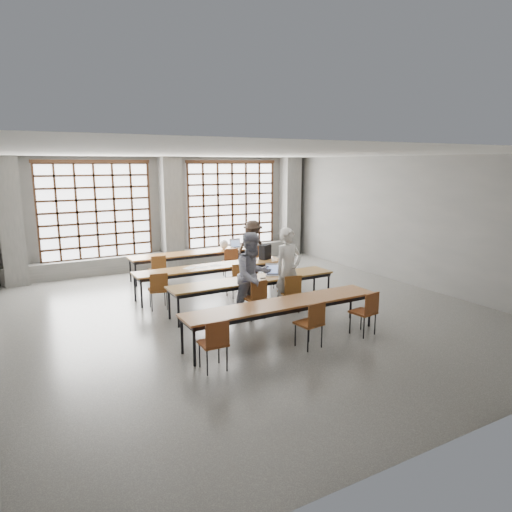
{
  "coord_description": "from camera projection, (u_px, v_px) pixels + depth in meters",
  "views": [
    {
      "loc": [
        -4.72,
        -8.67,
        3.31
      ],
      "look_at": [
        0.37,
        0.4,
        1.18
      ],
      "focal_mm": 32.0,
      "sensor_mm": 36.0,
      "label": 1
    }
  ],
  "objects": [
    {
      "name": "floor",
      "position": [
        250.0,
        312.0,
        10.33
      ],
      "size": [
        11.0,
        11.0,
        0.0
      ],
      "primitive_type": "plane",
      "color": "#52514F",
      "rests_on": "ground"
    },
    {
      "name": "ceiling",
      "position": [
        250.0,
        154.0,
        9.63
      ],
      "size": [
        11.0,
        11.0,
        0.0
      ],
      "primitive_type": "plane",
      "rotation": [
        3.14,
        0.0,
        0.0
      ],
      "color": "silver",
      "rests_on": "floor"
    },
    {
      "name": "wall_back",
      "position": [
        168.0,
        212.0,
        14.68
      ],
      "size": [
        10.0,
        0.0,
        10.0
      ],
      "primitive_type": "plane",
      "rotation": [
        1.57,
        0.0,
        0.0
      ],
      "color": "#5C5B59",
      "rests_on": "floor"
    },
    {
      "name": "wall_front",
      "position": [
        477.0,
        300.0,
        5.28
      ],
      "size": [
        10.0,
        0.0,
        10.0
      ],
      "primitive_type": "plane",
      "rotation": [
        -1.57,
        0.0,
        0.0
      ],
      "color": "#5C5B59",
      "rests_on": "floor"
    },
    {
      "name": "wall_right",
      "position": [
        411.0,
        221.0,
        12.38
      ],
      "size": [
        0.0,
        11.0,
        11.0
      ],
      "primitive_type": "plane",
      "rotation": [
        1.57,
        0.0,
        -1.57
      ],
      "color": "#5C5B59",
      "rests_on": "floor"
    },
    {
      "name": "column_left",
      "position": [
        11.0,
        222.0,
        12.28
      ],
      "size": [
        0.6,
        0.55,
        3.5
      ],
      "primitive_type": "cube",
      "color": "#5C5C5A",
      "rests_on": "floor"
    },
    {
      "name": "column_mid",
      "position": [
        171.0,
        213.0,
        14.44
      ],
      "size": [
        0.6,
        0.55,
        3.5
      ],
      "primitive_type": "cube",
      "color": "#5C5C5A",
      "rests_on": "floor"
    },
    {
      "name": "column_right",
      "position": [
        290.0,
        206.0,
        16.6
      ],
      "size": [
        0.6,
        0.55,
        3.5
      ],
      "primitive_type": "cube",
      "color": "#5C5C5A",
      "rests_on": "floor"
    },
    {
      "name": "window_left",
      "position": [
        96.0,
        211.0,
        13.5
      ],
      "size": [
        3.32,
        0.12,
        3.0
      ],
      "color": "white",
      "rests_on": "wall_back"
    },
    {
      "name": "window_right",
      "position": [
        232.0,
        205.0,
        15.66
      ],
      "size": [
        3.32,
        0.12,
        3.0
      ],
      "color": "white",
      "rests_on": "wall_back"
    },
    {
      "name": "sill_ledge",
      "position": [
        172.0,
        259.0,
        14.81
      ],
      "size": [
        9.8,
        0.35,
        0.5
      ],
      "primitive_type": "cube",
      "color": "#5C5C5A",
      "rests_on": "floor"
    },
    {
      "name": "desk_row_a",
      "position": [
        197.0,
        254.0,
        13.47
      ],
      "size": [
        4.0,
        0.7,
        0.73
      ],
      "color": "brown",
      "rests_on": "floor"
    },
    {
      "name": "desk_row_b",
      "position": [
        212.0,
        268.0,
        11.65
      ],
      "size": [
        4.0,
        0.7,
        0.73
      ],
      "color": "brown",
      "rests_on": "floor"
    },
    {
      "name": "desk_row_c",
      "position": [
        254.0,
        281.0,
        10.38
      ],
      "size": [
        4.0,
        0.7,
        0.73
      ],
      "color": "brown",
      "rests_on": "floor"
    },
    {
      "name": "desk_row_d",
      "position": [
        283.0,
        306.0,
        8.61
      ],
      "size": [
        4.0,
        0.7,
        0.73
      ],
      "color": "brown",
      "rests_on": "floor"
    },
    {
      "name": "chair_back_left",
      "position": [
        158.0,
        268.0,
        12.29
      ],
      "size": [
        0.44,
        0.45,
        0.88
      ],
      "color": "brown",
      "rests_on": "floor"
    },
    {
      "name": "chair_back_mid",
      "position": [
        230.0,
        259.0,
        13.34
      ],
      "size": [
        0.52,
        0.52,
        0.88
      ],
      "color": "brown",
      "rests_on": "floor"
    },
    {
      "name": "chair_back_right",
      "position": [
        255.0,
        257.0,
        13.73
      ],
      "size": [
        0.47,
        0.47,
        0.88
      ],
      "color": "brown",
      "rests_on": "floor"
    },
    {
      "name": "chair_mid_left",
      "position": [
        158.0,
        287.0,
        10.37
      ],
      "size": [
        0.49,
        0.49,
        0.88
      ],
      "color": "brown",
      "rests_on": "floor"
    },
    {
      "name": "chair_mid_centre",
      "position": [
        237.0,
        277.0,
        11.33
      ],
      "size": [
        0.42,
        0.43,
        0.88
      ],
      "color": "brown",
      "rests_on": "floor"
    },
    {
      "name": "chair_mid_right",
      "position": [
        285.0,
        270.0,
        12.01
      ],
      "size": [
        0.47,
        0.48,
        0.88
      ],
      "color": "brown",
      "rests_on": "floor"
    },
    {
      "name": "chair_front_left",
      "position": [
        256.0,
        295.0,
        9.73
      ],
      "size": [
        0.44,
        0.44,
        0.88
      ],
      "color": "brown",
      "rests_on": "floor"
    },
    {
      "name": "chair_front_right",
      "position": [
        291.0,
        290.0,
        10.15
      ],
      "size": [
        0.48,
        0.48,
        0.88
      ],
      "color": "brown",
      "rests_on": "floor"
    },
    {
      "name": "chair_near_left",
      "position": [
        215.0,
        340.0,
        7.28
      ],
      "size": [
        0.43,
        0.44,
        0.88
      ],
      "color": "maroon",
      "rests_on": "floor"
    },
    {
      "name": "chair_near_mid",
      "position": [
        312.0,
        320.0,
        8.19
      ],
      "size": [
        0.47,
        0.47,
        0.88
      ],
      "color": "brown",
      "rests_on": "floor"
    },
    {
      "name": "chair_near_right",
      "position": [
        367.0,
        309.0,
        8.82
      ],
      "size": [
        0.48,
        0.48,
        0.88
      ],
      "color": "brown",
      "rests_on": "floor"
    },
    {
      "name": "student_male",
      "position": [
        288.0,
        270.0,
        10.18
      ],
      "size": [
        0.74,
        0.52,
        1.91
      ],
      "primitive_type": "imported",
      "rotation": [
        0.0,
        0.0,
        0.09
      ],
      "color": "silver",
      "rests_on": "floor"
    },
    {
      "name": "student_female",
      "position": [
        253.0,
        276.0,
        9.76
      ],
      "size": [
        0.98,
        0.8,
        1.88
      ],
      "primitive_type": "imported",
      "rotation": [
        0.0,
        0.0,
        0.1
      ],
      "color": "#171B45",
      "rests_on": "floor"
    },
    {
      "name": "student_back",
      "position": [
        253.0,
        247.0,
        13.78
      ],
      "size": [
        1.09,
        0.69,
        1.62
      ],
      "primitive_type": "imported",
      "rotation": [
        0.0,
        0.0,
        -0.08
      ],
      "color": "black",
      "rests_on": "floor"
    },
    {
      "name": "laptop_front",
      "position": [
        273.0,
        272.0,
        10.72
      ],
      "size": [
        0.46,
        0.44,
        0.26
      ],
      "color": "#ADADB2",
      "rests_on": "desk_row_c"
    },
    {
      "name": "laptop_back",
      "position": [
        236.0,
        245.0,
        14.19
      ],
      "size": [
        0.37,
        0.32,
        0.26
      ],
      "color": "silver",
      "rests_on": "desk_row_a"
    },
    {
      "name": "mouse",
      "position": [
        289.0,
        273.0,
        10.8
      ],
      "size": [
        0.1,
        0.07,
        0.04
      ],
      "primitive_type": "ellipsoid",
      "rotation": [
        0.0,
        0.0,
        -0.04
      ],
      "color": "silver",
      "rests_on": "desk_row_c"
    },
    {
      "name": "green_box",
      "position": [
        250.0,
        276.0,
        10.4
      ],
      "size": [
        0.25,
        0.09,
        0.09
      ],
      "primitive_type": "cube",
      "rotation": [
        0.0,
        0.0,
        0.0
      ],
      "color": "green",
      "rests_on": "desk_row_c"
    },
    {
      "name": "phone",
      "position": [
        263.0,
        278.0,
        10.37
      ],
      "size": [
        0.14,
        0.09,
        0.01
      ],
      "primitive_type": "cube",
      "rotation": [
        0.0,
        0.0,
        -0.25
      ],
      "color": "black",
      "rests_on": "desk_row_c"
    },
    {
      "name": "paper_sheet_a",
      "position": [
        189.0,
        268.0,
        11.39
      ],
      "size": [
        0.36,
        0.33,
        0.0
      ],
      "primitive_type": "cube",
      "rotation": [
        0.0,
        0.0,
        0.53
      ],
      "color": "silver",
      "rests_on": "desk_row_b"
    },
    {
      "name": "paper_sheet_b",
      "position": [
        202.0,
        267.0,
        11.45
      ],
      "size": [
        0.36,
        0.34,
        0.0
      ],
      "primitive_type": "cube",
      "rotation": [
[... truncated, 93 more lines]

